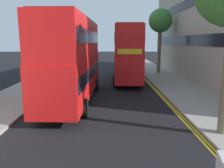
# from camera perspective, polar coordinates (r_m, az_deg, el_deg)

# --- Properties ---
(sidewalk_right) EXTENTS (4.00, 80.00, 0.14)m
(sidewalk_right) POSITION_cam_1_polar(r_m,az_deg,el_deg) (18.58, 18.67, -2.29)
(sidewalk_right) COLOR gray
(sidewalk_right) RESTS_ON ground
(sidewalk_left) EXTENTS (4.00, 80.00, 0.14)m
(sidewalk_left) POSITION_cam_1_polar(r_m,az_deg,el_deg) (18.83, -22.03, -2.35)
(sidewalk_left) COLOR gray
(sidewalk_left) RESTS_ON ground
(kerb_line_outer) EXTENTS (0.10, 56.00, 0.01)m
(kerb_line_outer) POSITION_cam_1_polar(r_m,az_deg,el_deg) (16.13, 13.91, -4.23)
(kerb_line_outer) COLOR yellow
(kerb_line_outer) RESTS_ON ground
(kerb_line_inner) EXTENTS (0.10, 56.00, 0.01)m
(kerb_line_inner) POSITION_cam_1_polar(r_m,az_deg,el_deg) (16.09, 13.35, -4.24)
(kerb_line_inner) COLOR yellow
(kerb_line_inner) RESTS_ON ground
(double_decker_bus_away) EXTENTS (3.11, 10.89, 5.64)m
(double_decker_bus_away) POSITION_cam_1_polar(r_m,az_deg,el_deg) (15.44, -10.00, 6.67)
(double_decker_bus_away) COLOR red
(double_decker_bus_away) RESTS_ON ground
(double_decker_bus_oncoming) EXTENTS (3.09, 10.89, 5.64)m
(double_decker_bus_oncoming) POSITION_cam_1_polar(r_m,az_deg,el_deg) (23.68, 3.86, 8.22)
(double_decker_bus_oncoming) COLOR red
(double_decker_bus_oncoming) RESTS_ON ground
(street_tree_mid) EXTENTS (2.89, 2.89, 7.92)m
(street_tree_mid) POSITION_cam_1_polar(r_m,az_deg,el_deg) (29.15, 12.25, 15.25)
(street_tree_mid) COLOR #6B6047
(street_tree_mid) RESTS_ON sidewalk_right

